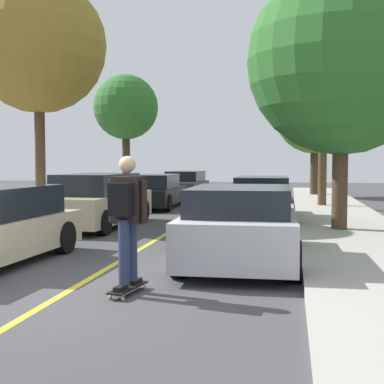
{
  "coord_description": "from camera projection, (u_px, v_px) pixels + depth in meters",
  "views": [
    {
      "loc": [
        3.07,
        -6.9,
        1.83
      ],
      "look_at": [
        0.26,
        8.26,
        0.94
      ],
      "focal_mm": 49.77,
      "sensor_mm": 36.0,
      "label": 1
    }
  ],
  "objects": [
    {
      "name": "ground",
      "position": [
        66.0,
        293.0,
        7.43
      ],
      "size": [
        80.0,
        80.0,
        0.0
      ],
      "primitive_type": "plane",
      "color": "#424244"
    },
    {
      "name": "center_line",
      "position": [
        144.0,
        247.0,
        11.36
      ],
      "size": [
        0.12,
        39.2,
        0.01
      ],
      "primitive_type": "cube",
      "color": "gold",
      "rests_on": "ground"
    },
    {
      "name": "parked_car_left_near",
      "position": [
        98.0,
        201.0,
        14.85
      ],
      "size": [
        1.96,
        4.69,
        1.49
      ],
      "color": "#BCAD89",
      "rests_on": "ground"
    },
    {
      "name": "parked_car_left_far",
      "position": [
        154.0,
        191.0,
        20.92
      ],
      "size": [
        2.08,
        4.58,
        1.32
      ],
      "color": "black",
      "rests_on": "ground"
    },
    {
      "name": "parked_car_left_farthest",
      "position": [
        185.0,
        184.0,
        27.2
      ],
      "size": [
        1.95,
        4.31,
        1.33
      ],
      "color": "#38383D",
      "rests_on": "ground"
    },
    {
      "name": "parked_car_right_nearest",
      "position": [
        241.0,
        226.0,
        9.45
      ],
      "size": [
        2.06,
        4.07,
        1.39
      ],
      "color": "#B7B7BC",
      "rests_on": "ground"
    },
    {
      "name": "parked_car_right_near",
      "position": [
        262.0,
        200.0,
        16.15
      ],
      "size": [
        1.96,
        4.5,
        1.37
      ],
      "color": "#38383D",
      "rests_on": "ground"
    },
    {
      "name": "street_tree_left_nearest",
      "position": [
        38.0,
        46.0,
        15.69
      ],
      "size": [
        4.0,
        4.0,
        7.13
      ],
      "color": "#4C3823",
      "rests_on": "sidewalk_left"
    },
    {
      "name": "street_tree_left_near",
      "position": [
        126.0,
        108.0,
        24.06
      ],
      "size": [
        2.93,
        2.93,
        5.61
      ],
      "color": "#3D2D1E",
      "rests_on": "sidewalk_left"
    },
    {
      "name": "street_tree_right_nearest",
      "position": [
        342.0,
        61.0,
        13.12
      ],
      "size": [
        4.69,
        4.69,
        6.54
      ],
      "color": "#4C3823",
      "rests_on": "sidewalk_right"
    },
    {
      "name": "street_tree_right_near",
      "position": [
        324.0,
        78.0,
        20.4
      ],
      "size": [
        3.44,
        3.44,
        6.63
      ],
      "color": "#4C3823",
      "rests_on": "sidewalk_right"
    },
    {
      "name": "street_tree_right_far",
      "position": [
        315.0,
        114.0,
        27.11
      ],
      "size": [
        4.11,
        4.11,
        6.2
      ],
      "color": "#3D2D1E",
      "rests_on": "sidewalk_right"
    },
    {
      "name": "skateboard",
      "position": [
        128.0,
        288.0,
        7.34
      ],
      "size": [
        0.36,
        0.87,
        0.1
      ],
      "color": "black",
      "rests_on": "ground"
    },
    {
      "name": "skateboarder",
      "position": [
        127.0,
        213.0,
        7.25
      ],
      "size": [
        0.59,
        0.71,
        1.8
      ],
      "color": "black",
      "rests_on": "skateboard"
    }
  ]
}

